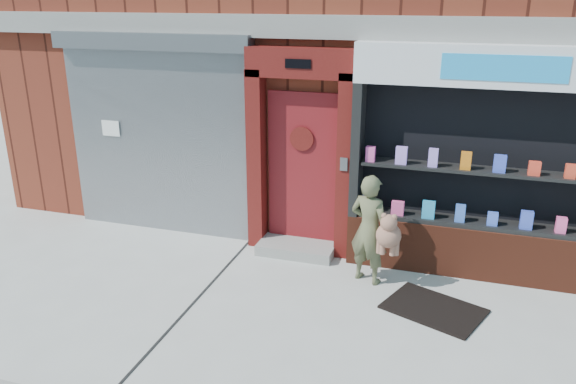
% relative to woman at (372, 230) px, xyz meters
% --- Properties ---
extents(ground, '(80.00, 80.00, 0.00)m').
position_rel_woman_xyz_m(ground, '(-0.40, -1.17, -0.73)').
color(ground, '#9E9E99').
rests_on(ground, ground).
extents(shutter_bay, '(3.10, 0.30, 3.04)m').
position_rel_woman_xyz_m(shutter_bay, '(-3.40, 0.76, 0.99)').
color(shutter_bay, gray).
rests_on(shutter_bay, ground).
extents(red_door_bay, '(1.52, 0.58, 2.90)m').
position_rel_woman_xyz_m(red_door_bay, '(-1.15, 0.69, 0.73)').
color(red_door_bay, '#4E0F0D').
rests_on(red_door_bay, ground).
extents(pharmacy_bay, '(3.50, 0.41, 3.00)m').
position_rel_woman_xyz_m(pharmacy_bay, '(1.35, 0.65, 0.64)').
color(pharmacy_bay, '#5D2516').
rests_on(pharmacy_bay, ground).
extents(woman, '(0.73, 0.59, 1.45)m').
position_rel_woman_xyz_m(woman, '(0.00, 0.00, 0.00)').
color(woman, brown).
rests_on(woman, ground).
extents(doormat, '(1.30, 1.11, 0.03)m').
position_rel_woman_xyz_m(doormat, '(0.85, -0.47, -0.72)').
color(doormat, black).
rests_on(doormat, ground).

